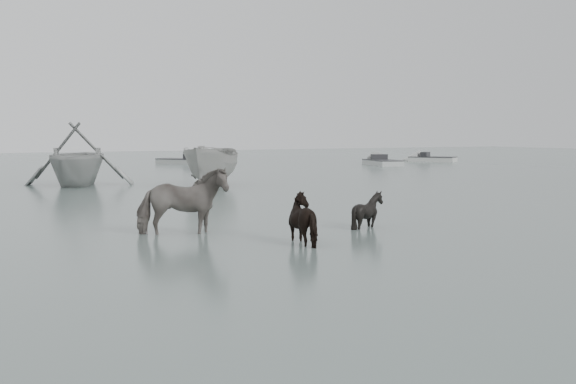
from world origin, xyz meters
name	(u,v)px	position (x,y,z in m)	size (l,w,h in m)	color
ground	(375,241)	(0.00, 0.00, 0.00)	(140.00, 140.00, 0.00)	#4C5A56
pony_pinto	(182,197)	(-3.39, 2.99, 0.89)	(0.96, 2.12, 1.79)	black
pony_dark	(310,213)	(-1.36, 0.51, 0.64)	(1.28, 1.09, 1.29)	black
pony_black	(368,205)	(1.16, 2.01, 0.57)	(0.93, 1.04, 1.15)	black
rowboat_trail	(78,152)	(-2.42, 19.51, 1.47)	(4.81, 5.57, 2.93)	#A6A9A6
boat_small	(213,164)	(2.72, 16.37, 0.97)	(1.88, 5.01, 1.93)	#A5A5A1
skiff_port	(383,160)	(20.33, 28.60, 0.38)	(5.26, 1.60, 0.75)	#AFB2AF
skiff_mid	(183,159)	(8.63, 37.01, 0.38)	(5.35, 1.60, 0.75)	#A4A7A4
skiff_star	(433,157)	(27.21, 31.62, 0.38)	(4.88, 1.60, 0.75)	silver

